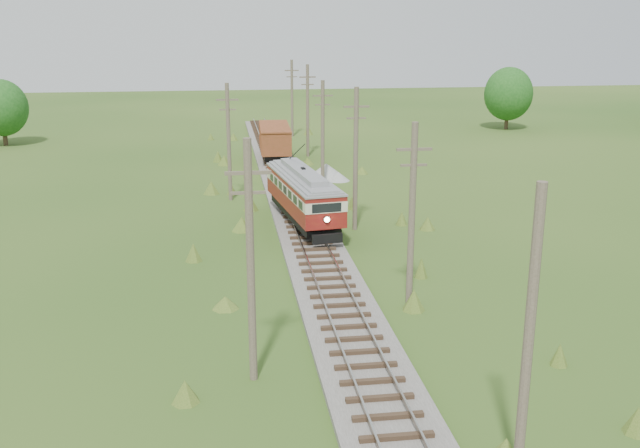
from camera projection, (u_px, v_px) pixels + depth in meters
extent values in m
cube|color=#605B54|center=(300.00, 217.00, 47.94)|extent=(3.60, 96.00, 0.25)
cube|color=#726659|center=(289.00, 212.00, 47.74)|extent=(0.08, 96.00, 0.17)
cube|color=#726659|center=(310.00, 212.00, 47.93)|extent=(0.08, 96.00, 0.17)
cube|color=#2D2116|center=(300.00, 214.00, 47.88)|extent=(2.40, 96.00, 0.16)
cube|color=black|center=(303.00, 213.00, 45.66)|extent=(3.40, 9.97, 0.40)
cube|color=maroon|center=(303.00, 200.00, 45.42)|extent=(3.89, 10.86, 0.97)
cube|color=beige|center=(303.00, 188.00, 45.20)|extent=(3.92, 10.92, 0.62)
cube|color=black|center=(303.00, 188.00, 45.20)|extent=(3.88, 10.45, 0.49)
cube|color=maroon|center=(303.00, 181.00, 45.08)|extent=(3.89, 10.86, 0.27)
cube|color=gray|center=(303.00, 176.00, 45.00)|extent=(3.95, 10.97, 0.34)
cube|color=gray|center=(303.00, 172.00, 44.92)|extent=(2.18, 8.05, 0.35)
sphere|color=#FFF2BF|center=(327.00, 220.00, 40.39)|extent=(0.32, 0.32, 0.32)
cylinder|color=black|center=(297.00, 152.00, 46.12)|extent=(0.61, 4.09, 1.71)
cylinder|color=black|center=(310.00, 232.00, 41.78)|extent=(0.20, 0.72, 0.71)
cylinder|color=black|center=(331.00, 230.00, 42.12)|extent=(0.20, 0.72, 0.71)
cylinder|color=black|center=(280.00, 200.00, 49.22)|extent=(0.20, 0.72, 0.71)
cylinder|color=black|center=(298.00, 199.00, 49.57)|extent=(0.20, 0.72, 0.71)
cube|color=black|center=(275.00, 152.00, 67.68)|extent=(2.44, 7.56, 0.52)
cube|color=brown|center=(275.00, 138.00, 67.32)|extent=(3.01, 8.41, 2.08)
cube|color=brown|center=(275.00, 126.00, 67.02)|extent=(3.07, 8.58, 0.12)
cylinder|color=black|center=(268.00, 156.00, 65.20)|extent=(0.16, 0.84, 0.83)
cylinder|color=black|center=(285.00, 156.00, 65.35)|extent=(0.16, 0.84, 0.83)
cylinder|color=black|center=(266.00, 147.00, 69.97)|extent=(0.16, 0.84, 0.83)
cylinder|color=black|center=(282.00, 146.00, 70.13)|extent=(0.16, 0.84, 0.83)
cone|color=gray|center=(326.00, 171.00, 60.25)|extent=(3.43, 3.43, 1.29)
cone|color=gray|center=(338.00, 176.00, 59.42)|extent=(1.93, 1.93, 0.75)
cylinder|color=brown|center=(529.00, 338.00, 19.56)|extent=(0.30, 0.30, 8.80)
cylinder|color=brown|center=(412.00, 218.00, 32.00)|extent=(0.30, 0.30, 8.60)
cube|color=brown|center=(414.00, 149.00, 31.15)|extent=(1.60, 0.12, 0.12)
cube|color=brown|center=(414.00, 165.00, 31.34)|extent=(1.20, 0.10, 0.10)
cylinder|color=brown|center=(356.00, 160.00, 44.31)|extent=(0.30, 0.30, 9.00)
cube|color=brown|center=(356.00, 107.00, 43.41)|extent=(1.60, 0.12, 0.12)
cube|color=brown|center=(356.00, 118.00, 43.60)|extent=(1.20, 0.10, 0.10)
cylinder|color=brown|center=(323.00, 134.00, 56.75)|extent=(0.30, 0.30, 8.40)
cube|color=brown|center=(323.00, 96.00, 55.94)|extent=(1.60, 0.12, 0.12)
cube|color=brown|center=(323.00, 105.00, 56.13)|extent=(1.20, 0.10, 0.10)
cylinder|color=brown|center=(308.00, 111.00, 69.12)|extent=(0.30, 0.30, 8.90)
cube|color=brown|center=(308.00, 77.00, 68.24)|extent=(1.60, 0.12, 0.12)
cube|color=brown|center=(308.00, 84.00, 68.43)|extent=(1.20, 0.10, 0.10)
cylinder|color=brown|center=(292.00, 99.00, 81.51)|extent=(0.30, 0.30, 8.70)
cube|color=brown|center=(292.00, 70.00, 80.65)|extent=(1.60, 0.12, 0.12)
cube|color=brown|center=(292.00, 77.00, 80.84)|extent=(1.20, 0.10, 0.10)
cylinder|color=brown|center=(251.00, 264.00, 25.22)|extent=(0.30, 0.30, 9.00)
cube|color=brown|center=(248.00, 173.00, 24.32)|extent=(1.60, 0.12, 0.12)
cube|color=brown|center=(249.00, 193.00, 24.51)|extent=(1.20, 0.10, 0.10)
cylinder|color=brown|center=(229.00, 143.00, 51.91)|extent=(0.30, 0.30, 8.60)
cube|color=brown|center=(227.00, 100.00, 51.07)|extent=(1.60, 0.12, 0.12)
cube|color=brown|center=(228.00, 110.00, 51.26)|extent=(1.20, 0.10, 0.10)
cylinder|color=#38281C|center=(5.00, 135.00, 76.29)|extent=(0.50, 0.50, 2.34)
ellipsoid|color=#1A4D17|center=(1.00, 108.00, 75.51)|extent=(5.46, 5.46, 6.01)
cylinder|color=#38281C|center=(507.00, 119.00, 87.85)|extent=(0.50, 0.50, 2.52)
ellipsoid|color=#1A4D17|center=(508.00, 94.00, 87.01)|extent=(5.88, 5.88, 6.47)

